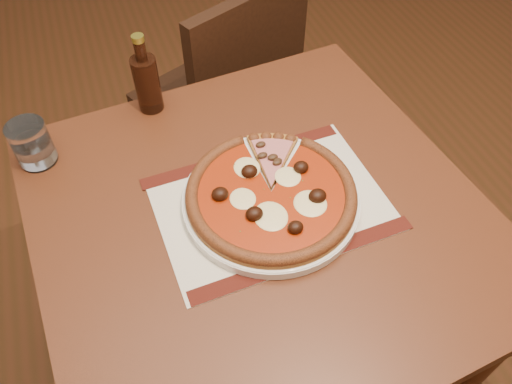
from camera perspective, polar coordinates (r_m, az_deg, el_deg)
The scene contains 8 objects.
table at distance 1.00m, azimuth 0.39°, elevation -5.66°, with size 0.87×0.87×0.75m.
chair_far at distance 1.57m, azimuth -3.21°, elevation 11.14°, with size 0.53×0.53×0.85m.
placemat at distance 0.93m, azimuth 1.70°, elevation -1.30°, with size 0.41×0.30×0.00m, color beige.
plate at distance 0.92m, azimuth 1.72°, elevation -0.91°, with size 0.33×0.33×0.02m, color white.
pizza at distance 0.90m, azimuth 1.75°, elevation -0.13°, with size 0.31×0.31×0.04m.
ham_slice at distance 0.97m, azimuth 2.84°, elevation 4.15°, with size 0.10×0.14×0.02m.
water_glass at distance 1.06m, azimuth -24.24°, elevation 5.06°, with size 0.07×0.07×0.09m, color white.
bottle at distance 1.10m, azimuth -12.38°, elevation 12.24°, with size 0.05×0.05×0.18m.
Camera 1 is at (-0.46, -1.51, 1.48)m, focal length 35.00 mm.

